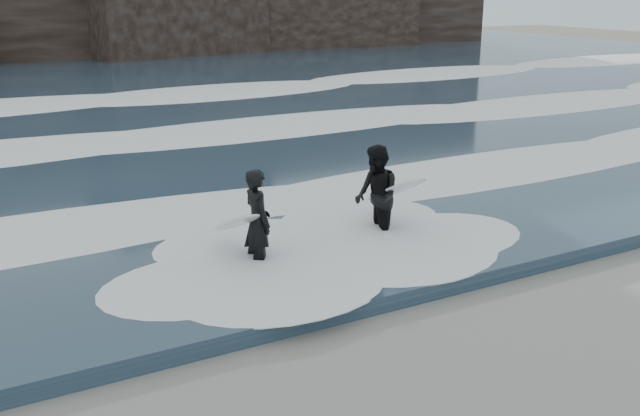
# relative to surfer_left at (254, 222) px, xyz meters

# --- Properties ---
(ground) EXTENTS (120.00, 120.00, 0.00)m
(ground) POSITION_rel_surfer_left_xyz_m (1.45, -5.48, -0.97)
(ground) COLOR #72664A
(ground) RESTS_ON ground
(sea) EXTENTS (90.00, 52.00, 0.30)m
(sea) POSITION_rel_surfer_left_xyz_m (1.45, 23.52, -0.82)
(sea) COLOR #243749
(sea) RESTS_ON ground
(foam_near) EXTENTS (60.00, 3.20, 0.20)m
(foam_near) POSITION_rel_surfer_left_xyz_m (1.45, 3.52, -0.57)
(foam_near) COLOR white
(foam_near) RESTS_ON sea
(foam_mid) EXTENTS (60.00, 4.00, 0.24)m
(foam_mid) POSITION_rel_surfer_left_xyz_m (1.45, 10.52, -0.55)
(foam_mid) COLOR white
(foam_mid) RESTS_ON sea
(foam_far) EXTENTS (60.00, 4.80, 0.30)m
(foam_far) POSITION_rel_surfer_left_xyz_m (1.45, 19.52, -0.52)
(foam_far) COLOR white
(foam_far) RESTS_ON sea
(surfer_left) EXTENTS (1.00, 2.07, 1.92)m
(surfer_left) POSITION_rel_surfer_left_xyz_m (0.00, 0.00, 0.00)
(surfer_left) COLOR black
(surfer_left) RESTS_ON ground
(surfer_right) EXTENTS (1.31, 2.19, 2.02)m
(surfer_right) POSITION_rel_surfer_left_xyz_m (2.71, 0.17, 0.05)
(surfer_right) COLOR black
(surfer_right) RESTS_ON ground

